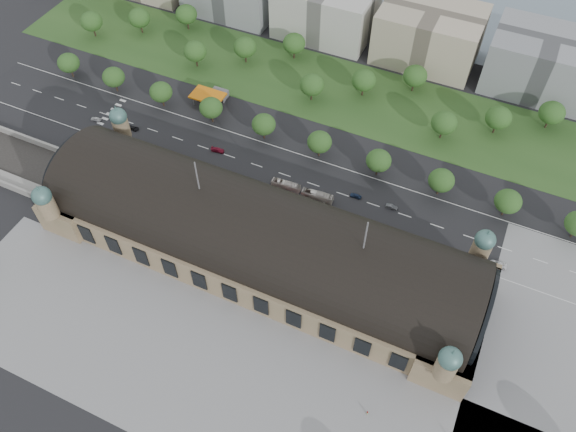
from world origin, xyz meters
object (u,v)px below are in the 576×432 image
at_px(traffic_car_3, 218,150).
at_px(parked_car_3, 157,158).
at_px(petrol_station, 214,95).
at_px(traffic_car_6, 498,264).
at_px(parked_car_4, 155,163).
at_px(bus_east, 317,196).
at_px(parked_car_6, 241,187).
at_px(parked_car_1, 133,157).
at_px(traffic_car_0, 96,119).
at_px(bus_west, 291,198).
at_px(bus_mid, 286,185).
at_px(traffic_car_4, 356,196).
at_px(parked_car_5, 189,169).
at_px(parked_car_2, 190,169).
at_px(pedestrian_0, 367,413).
at_px(parked_car_0, 165,160).
at_px(traffic_car_2, 133,128).
at_px(traffic_car_5, 392,207).

xyz_separation_m(traffic_car_3, parked_car_3, (-19.70, -13.83, 0.01)).
xyz_separation_m(petrol_station, traffic_car_6, (128.93, -35.30, -2.16)).
distance_m(parked_car_4, bus_east, 65.11).
xyz_separation_m(parked_car_3, parked_car_4, (0.96, -2.76, -0.08)).
bearing_deg(parked_car_6, parked_car_3, -118.73).
height_order(petrol_station, parked_car_1, petrol_station).
bearing_deg(traffic_car_3, traffic_car_0, 87.51).
distance_m(bus_west, bus_mid, 6.58).
relative_size(traffic_car_4, parked_car_3, 0.93).
distance_m(parked_car_1, parked_car_6, 46.08).
bearing_deg(parked_car_5, parked_car_4, -107.28).
bearing_deg(parked_car_4, parked_car_1, -117.17).
bearing_deg(parked_car_4, parked_car_2, 70.10).
bearing_deg(bus_east, parked_car_3, 92.11).
distance_m(petrol_station, parked_car_1, 45.94).
height_order(parked_car_3, parked_car_5, parked_car_3).
relative_size(petrol_station, parked_car_6, 2.90).
bearing_deg(traffic_car_6, parked_car_5, -94.46).
height_order(parked_car_1, pedestrian_0, pedestrian_0).
relative_size(traffic_car_3, parked_car_0, 1.29).
bearing_deg(petrol_station, traffic_car_3, -58.57).
distance_m(parked_car_2, parked_car_5, 0.81).
height_order(traffic_car_3, parked_car_5, traffic_car_3).
xyz_separation_m(traffic_car_6, parked_car_4, (-131.28, -8.11, -0.08)).
relative_size(parked_car_1, parked_car_6, 0.96).
height_order(traffic_car_4, bus_mid, bus_mid).
xyz_separation_m(parked_car_5, bus_east, (50.89, 7.05, 1.03)).
height_order(petrol_station, parked_car_6, petrol_station).
height_order(traffic_car_2, parked_car_6, parked_car_6).
distance_m(parked_car_2, parked_car_4, 14.54).
relative_size(traffic_car_4, traffic_car_6, 0.75).
relative_size(traffic_car_3, traffic_car_5, 1.20).
bearing_deg(parked_car_0, bus_west, 65.68).
bearing_deg(parked_car_1, bus_east, 62.64).
relative_size(parked_car_6, bus_west, 0.42).
relative_size(parked_car_3, parked_car_6, 0.96).
height_order(traffic_car_0, parked_car_5, traffic_car_0).
xyz_separation_m(parked_car_2, parked_car_5, (-0.79, -0.05, -0.15)).
height_order(petrol_station, parked_car_2, petrol_station).
relative_size(parked_car_0, parked_car_2, 0.74).
height_order(parked_car_0, bus_east, bus_east).
relative_size(traffic_car_2, bus_west, 0.42).
relative_size(bus_west, bus_east, 0.95).
height_order(petrol_station, parked_car_5, petrol_station).
bearing_deg(traffic_car_5, traffic_car_2, 91.37).
bearing_deg(traffic_car_5, traffic_car_3, 89.86).
xyz_separation_m(petrol_station, bus_west, (53.55, -38.28, -1.34)).
height_order(traffic_car_6, parked_car_1, traffic_car_6).
height_order(petrol_station, traffic_car_3, petrol_station).
relative_size(parked_car_3, bus_mid, 0.40).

